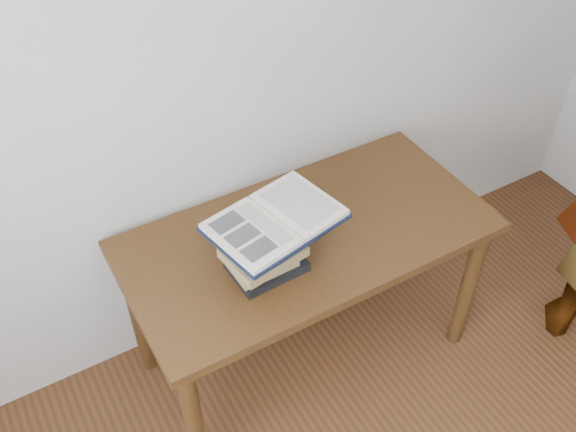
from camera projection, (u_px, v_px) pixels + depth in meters
desk at (307, 252)px, 2.29m from camera, size 1.29×0.65×0.69m
book_stack at (263, 250)px, 2.04m from camera, size 0.26×0.22×0.18m
open_book at (275, 220)px, 1.99m from camera, size 0.45×0.35×0.03m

